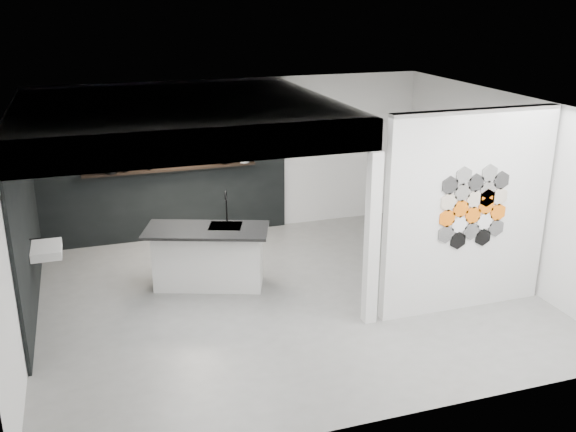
{
  "coord_description": "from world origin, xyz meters",
  "views": [
    {
      "loc": [
        -2.62,
        -8.01,
        4.2
      ],
      "look_at": [
        0.1,
        0.3,
        1.15
      ],
      "focal_mm": 40.0,
      "sensor_mm": 36.0,
      "label": 1
    }
  ],
  "objects_px": {
    "glass_bowl": "(244,159)",
    "glass_vase": "(246,158)",
    "kitchen_island": "(208,256)",
    "stockpot": "(111,168)",
    "partition_panel": "(468,213)",
    "kettle": "(224,160)",
    "wall_basin": "(47,250)",
    "utensil_cup": "(125,169)",
    "bottle_dark": "(149,165)"
  },
  "relations": [
    {
      "from": "partition_panel",
      "to": "utensil_cup",
      "type": "relative_size",
      "value": 25.38
    },
    {
      "from": "kitchen_island",
      "to": "glass_bowl",
      "type": "distance_m",
      "value": 2.55
    },
    {
      "from": "stockpot",
      "to": "kitchen_island",
      "type": "bearing_deg",
      "value": -60.28
    },
    {
      "from": "kettle",
      "to": "glass_vase",
      "type": "relative_size",
      "value": 1.08
    },
    {
      "from": "glass_bowl",
      "to": "glass_vase",
      "type": "xyz_separation_m",
      "value": [
        0.03,
        0.0,
        0.02
      ]
    },
    {
      "from": "kitchen_island",
      "to": "stockpot",
      "type": "bearing_deg",
      "value": 139.45
    },
    {
      "from": "stockpot",
      "to": "kettle",
      "type": "xyz_separation_m",
      "value": [
        1.96,
        0.0,
        -0.01
      ]
    },
    {
      "from": "partition_panel",
      "to": "utensil_cup",
      "type": "bearing_deg",
      "value": 137.35
    },
    {
      "from": "wall_basin",
      "to": "kitchen_island",
      "type": "relative_size",
      "value": 0.31
    },
    {
      "from": "kitchen_island",
      "to": "bottle_dark",
      "type": "bearing_deg",
      "value": 124.62
    },
    {
      "from": "glass_bowl",
      "to": "bottle_dark",
      "type": "height_order",
      "value": "bottle_dark"
    },
    {
      "from": "glass_bowl",
      "to": "bottle_dark",
      "type": "relative_size",
      "value": 0.96
    },
    {
      "from": "stockpot",
      "to": "bottle_dark",
      "type": "bearing_deg",
      "value": 0.0
    },
    {
      "from": "wall_basin",
      "to": "kitchen_island",
      "type": "distance_m",
      "value": 2.27
    },
    {
      "from": "utensil_cup",
      "to": "glass_vase",
      "type": "bearing_deg",
      "value": 0.0
    },
    {
      "from": "partition_panel",
      "to": "bottle_dark",
      "type": "bearing_deg",
      "value": 134.43
    },
    {
      "from": "bottle_dark",
      "to": "utensil_cup",
      "type": "bearing_deg",
      "value": 180.0
    },
    {
      "from": "stockpot",
      "to": "glass_bowl",
      "type": "distance_m",
      "value": 2.32
    },
    {
      "from": "partition_panel",
      "to": "glass_bowl",
      "type": "distance_m",
      "value": 4.4
    },
    {
      "from": "partition_panel",
      "to": "bottle_dark",
      "type": "height_order",
      "value": "partition_panel"
    },
    {
      "from": "bottle_dark",
      "to": "utensil_cup",
      "type": "xyz_separation_m",
      "value": [
        -0.41,
        0.0,
        -0.03
      ]
    },
    {
      "from": "glass_vase",
      "to": "wall_basin",
      "type": "bearing_deg",
      "value": -148.65
    },
    {
      "from": "kitchen_island",
      "to": "utensil_cup",
      "type": "distance_m",
      "value": 2.49
    },
    {
      "from": "glass_vase",
      "to": "utensil_cup",
      "type": "bearing_deg",
      "value": 180.0
    },
    {
      "from": "glass_bowl",
      "to": "partition_panel",
      "type": "bearing_deg",
      "value": -61.39
    },
    {
      "from": "partition_panel",
      "to": "glass_vase",
      "type": "relative_size",
      "value": 17.48
    },
    {
      "from": "kettle",
      "to": "glass_vase",
      "type": "distance_m",
      "value": 0.4
    },
    {
      "from": "kitchen_island",
      "to": "utensil_cup",
      "type": "relative_size",
      "value": 17.72
    },
    {
      "from": "glass_bowl",
      "to": "kettle",
      "type": "bearing_deg",
      "value": 180.0
    },
    {
      "from": "wall_basin",
      "to": "utensil_cup",
      "type": "bearing_deg",
      "value": 58.43
    },
    {
      "from": "wall_basin",
      "to": "stockpot",
      "type": "xyz_separation_m",
      "value": [
        1.03,
        2.07,
        0.56
      ]
    },
    {
      "from": "bottle_dark",
      "to": "glass_bowl",
      "type": "bearing_deg",
      "value": 0.0
    },
    {
      "from": "wall_basin",
      "to": "glass_bowl",
      "type": "distance_m",
      "value": 3.98
    },
    {
      "from": "wall_basin",
      "to": "glass_bowl",
      "type": "relative_size",
      "value": 3.86
    },
    {
      "from": "partition_panel",
      "to": "kitchen_island",
      "type": "distance_m",
      "value": 3.78
    },
    {
      "from": "stockpot",
      "to": "glass_vase",
      "type": "height_order",
      "value": "stockpot"
    },
    {
      "from": "glass_vase",
      "to": "kitchen_island",
      "type": "bearing_deg",
      "value": -118.61
    },
    {
      "from": "glass_bowl",
      "to": "kitchen_island",
      "type": "bearing_deg",
      "value": -117.91
    },
    {
      "from": "utensil_cup",
      "to": "kitchen_island",
      "type": "bearing_deg",
      "value": -65.36
    },
    {
      "from": "stockpot",
      "to": "bottle_dark",
      "type": "height_order",
      "value": "stockpot"
    },
    {
      "from": "kettle",
      "to": "glass_vase",
      "type": "xyz_separation_m",
      "value": [
        0.4,
        0.0,
        0.01
      ]
    },
    {
      "from": "bottle_dark",
      "to": "stockpot",
      "type": "bearing_deg",
      "value": 180.0
    },
    {
      "from": "bottle_dark",
      "to": "kettle",
      "type": "bearing_deg",
      "value": 0.0
    },
    {
      "from": "glass_bowl",
      "to": "utensil_cup",
      "type": "relative_size",
      "value": 1.41
    },
    {
      "from": "stockpot",
      "to": "kettle",
      "type": "distance_m",
      "value": 1.96
    },
    {
      "from": "partition_panel",
      "to": "glass_bowl",
      "type": "relative_size",
      "value": 18.03
    },
    {
      "from": "kettle",
      "to": "glass_bowl",
      "type": "xyz_separation_m",
      "value": [
        0.37,
        0.0,
        -0.02
      ]
    },
    {
      "from": "kitchen_island",
      "to": "glass_bowl",
      "type": "xyz_separation_m",
      "value": [
        1.12,
        2.11,
        0.89
      ]
    },
    {
      "from": "stockpot",
      "to": "bottle_dark",
      "type": "xyz_separation_m",
      "value": [
        0.64,
        0.0,
        -0.01
      ]
    },
    {
      "from": "glass_bowl",
      "to": "glass_vase",
      "type": "relative_size",
      "value": 0.97
    }
  ]
}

